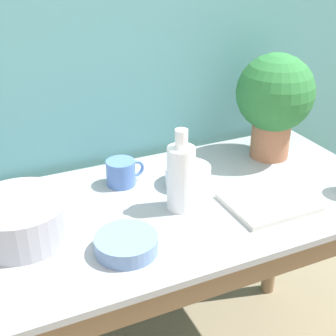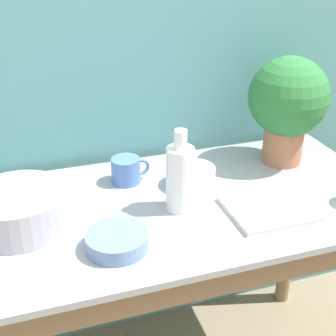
% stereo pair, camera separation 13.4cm
% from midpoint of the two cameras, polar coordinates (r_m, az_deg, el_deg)
% --- Properties ---
extents(wall_back, '(6.00, 0.05, 2.40)m').
position_cam_midpoint_polar(wall_back, '(1.59, -8.49, 14.99)').
color(wall_back, teal).
rests_on(wall_back, ground_plane).
extents(counter_table, '(1.39, 0.66, 0.80)m').
position_cam_midpoint_polar(counter_table, '(1.46, -2.22, -10.05)').
color(counter_table, '#846647').
rests_on(counter_table, ground_plane).
extents(potted_plant, '(0.27, 0.27, 0.37)m').
position_cam_midpoint_polar(potted_plant, '(1.63, 10.59, 8.35)').
color(potted_plant, '#A36647').
rests_on(potted_plant, counter_table).
extents(bowl_wash_large, '(0.27, 0.27, 0.11)m').
position_cam_midpoint_polar(bowl_wash_large, '(1.31, -20.40, -5.91)').
color(bowl_wash_large, '#A8A8B2').
rests_on(bowl_wash_large, counter_table).
extents(bottle_tall, '(0.08, 0.08, 0.25)m').
position_cam_midpoint_polar(bottle_tall, '(1.33, -1.30, -1.11)').
color(bottle_tall, white).
rests_on(bottle_tall, counter_table).
extents(mug_blue, '(0.13, 0.09, 0.08)m').
position_cam_midpoint_polar(mug_blue, '(1.49, -8.25, -0.61)').
color(mug_blue, '#4C70B7').
rests_on(mug_blue, counter_table).
extents(bowl_small_enamel_white, '(0.15, 0.15, 0.06)m').
position_cam_midpoint_polar(bowl_small_enamel_white, '(1.48, -0.12, -0.96)').
color(bowl_small_enamel_white, silver).
rests_on(bowl_small_enamel_white, counter_table).
extents(bowl_small_blue, '(0.16, 0.16, 0.04)m').
position_cam_midpoint_polar(bowl_small_blue, '(1.20, -8.32, -9.26)').
color(bowl_small_blue, '#6684B2').
rests_on(bowl_small_blue, counter_table).
extents(tray_board, '(0.24, 0.20, 0.02)m').
position_cam_midpoint_polar(tray_board, '(1.40, 9.45, -4.20)').
color(tray_board, beige).
rests_on(tray_board, counter_table).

